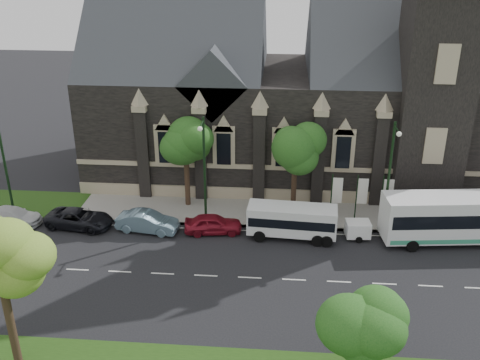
# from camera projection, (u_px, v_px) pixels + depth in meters

# --- Properties ---
(ground) EXTENTS (160.00, 160.00, 0.00)m
(ground) POSITION_uv_depth(u_px,v_px,m) (250.00, 278.00, 36.70)
(ground) COLOR black
(ground) RESTS_ON ground
(sidewalk) EXTENTS (80.00, 5.00, 0.15)m
(sidewalk) POSITION_uv_depth(u_px,v_px,m) (257.00, 213.00, 45.33)
(sidewalk) COLOR gray
(sidewalk) RESTS_ON ground
(museum) EXTENTS (40.00, 17.70, 29.90)m
(museum) POSITION_uv_depth(u_px,v_px,m) (318.00, 91.00, 50.14)
(museum) COLOR black
(museum) RESTS_ON ground
(tree_park_near) EXTENTS (4.42, 4.42, 8.56)m
(tree_park_near) POSITION_uv_depth(u_px,v_px,m) (4.00, 258.00, 26.98)
(tree_park_near) COLOR black
(tree_park_near) RESTS_ON ground
(tree_park_east) EXTENTS (3.40, 3.40, 6.28)m
(tree_park_east) POSITION_uv_depth(u_px,v_px,m) (367.00, 313.00, 25.87)
(tree_park_east) COLOR black
(tree_park_east) RESTS_ON ground
(tree_walk_right) EXTENTS (4.08, 4.08, 7.80)m
(tree_walk_right) POSITION_uv_depth(u_px,v_px,m) (298.00, 144.00, 43.88)
(tree_walk_right) COLOR black
(tree_walk_right) RESTS_ON ground
(tree_walk_left) EXTENTS (3.91, 3.91, 7.64)m
(tree_walk_left) POSITION_uv_depth(u_px,v_px,m) (188.00, 142.00, 44.57)
(tree_walk_left) COLOR black
(tree_walk_left) RESTS_ON ground
(street_lamp_near) EXTENTS (0.36, 1.88, 9.00)m
(street_lamp_near) POSITION_uv_depth(u_px,v_px,m) (390.00, 172.00, 40.36)
(street_lamp_near) COLOR black
(street_lamp_near) RESTS_ON ground
(street_lamp_mid) EXTENTS (0.36, 1.88, 9.00)m
(street_lamp_mid) POSITION_uv_depth(u_px,v_px,m) (204.00, 167.00, 41.40)
(street_lamp_mid) COLOR black
(street_lamp_mid) RESTS_ON ground
(street_lamp_far) EXTENTS (0.36, 1.88, 9.00)m
(street_lamp_far) POSITION_uv_depth(u_px,v_px,m) (3.00, 160.00, 42.58)
(street_lamp_far) COLOR black
(street_lamp_far) RESTS_ON ground
(banner_flag_left) EXTENTS (0.90, 0.10, 4.00)m
(banner_flag_left) POSITION_uv_depth(u_px,v_px,m) (335.00, 193.00, 43.47)
(banner_flag_left) COLOR black
(banner_flag_left) RESTS_ON ground
(banner_flag_center) EXTENTS (0.90, 0.10, 4.00)m
(banner_flag_center) POSITION_uv_depth(u_px,v_px,m) (360.00, 194.00, 43.33)
(banner_flag_center) COLOR black
(banner_flag_center) RESTS_ON ground
(banner_flag_right) EXTENTS (0.90, 0.10, 4.00)m
(banner_flag_right) POSITION_uv_depth(u_px,v_px,m) (386.00, 195.00, 43.18)
(banner_flag_right) COLOR black
(banner_flag_right) RESTS_ON ground
(tour_coach) EXTENTS (13.12, 4.17, 3.76)m
(tour_coach) POSITION_uv_depth(u_px,v_px,m) (469.00, 217.00, 40.34)
(tour_coach) COLOR silver
(tour_coach) RESTS_ON ground
(shuttle_bus) EXTENTS (6.85, 2.79, 2.59)m
(shuttle_bus) POSITION_uv_depth(u_px,v_px,m) (292.00, 220.00, 41.13)
(shuttle_bus) COLOR silver
(shuttle_bus) RESTS_ON ground
(box_trailer) EXTENTS (2.68, 1.58, 1.41)m
(box_trailer) POSITION_uv_depth(u_px,v_px,m) (358.00, 229.00, 41.26)
(box_trailer) COLOR white
(box_trailer) RESTS_ON ground
(sedan) EXTENTS (5.04, 2.35, 1.60)m
(sedan) POSITION_uv_depth(u_px,v_px,m) (147.00, 222.00, 42.31)
(sedan) COLOR gray
(sedan) RESTS_ON ground
(car_far_red) EXTENTS (4.64, 2.33, 1.52)m
(car_far_red) POSITION_uv_depth(u_px,v_px,m) (213.00, 224.00, 42.11)
(car_far_red) COLOR maroon
(car_far_red) RESTS_ON ground
(car_far_white) EXTENTS (4.85, 2.41, 1.35)m
(car_far_white) POSITION_uv_depth(u_px,v_px,m) (13.00, 216.00, 43.50)
(car_far_white) COLOR silver
(car_far_white) RESTS_ON ground
(car_far_black) EXTENTS (5.57, 3.12, 1.47)m
(car_far_black) POSITION_uv_depth(u_px,v_px,m) (79.00, 219.00, 42.95)
(car_far_black) COLOR black
(car_far_black) RESTS_ON ground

